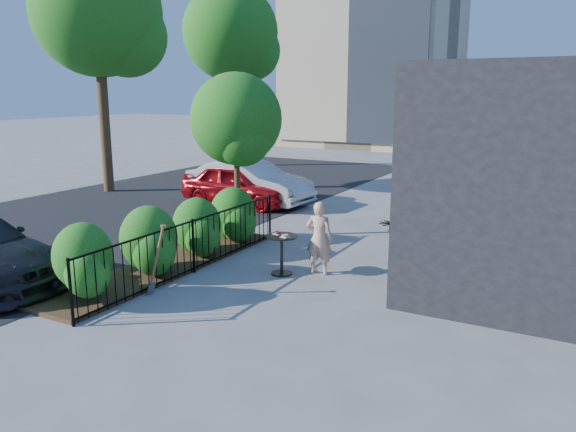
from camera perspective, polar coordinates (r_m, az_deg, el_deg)
The scene contains 13 objects.
ground at distance 10.61m, azimuth -3.03°, elevation -6.97°, with size 120.00×120.00×0.00m, color gray.
fence at distance 11.27m, azimuth -9.59°, elevation -2.97°, with size 0.05×6.05×1.10m.
planting_bed at distance 11.85m, azimuth -12.18°, elevation -4.94°, with size 1.30×6.00×0.08m, color #382616.
shrubs at distance 11.68m, azimuth -11.64°, elevation -1.80°, with size 1.10×5.60×1.24m.
patio_tree at distance 13.55m, azimuth -5.17°, elevation 9.21°, with size 2.20×2.20×3.94m.
street at distance 17.18m, azimuth -17.88°, elevation 0.06°, with size 9.00×30.00×0.01m, color black.
street_tree_near at distance 21.11m, azimuth -18.76°, elevation 18.39°, with size 4.40×4.40×8.28m.
street_tree_far at distance 27.23m, azimuth -5.80°, elevation 17.51°, with size 4.40×4.40×8.28m.
cafe_table at distance 11.02m, azimuth -0.65°, elevation -3.22°, with size 0.63×0.63×0.84m.
woman at distance 11.02m, azimuth 3.19°, elevation -2.24°, with size 0.53×0.35×1.46m, color #D2A588.
shovel at distance 10.10m, azimuth -13.30°, elevation -4.76°, with size 0.46×0.18×1.36m.
car_red at distance 17.81m, azimuth -4.96°, elevation 3.18°, with size 1.54×3.83×1.30m, color #A10D14.
car_silver at distance 18.04m, azimuth -3.95°, elevation 3.45°, with size 1.47×4.23×1.39m, color #B9B8BE.
Camera 1 is at (5.26, -8.51, 3.55)m, focal length 35.00 mm.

